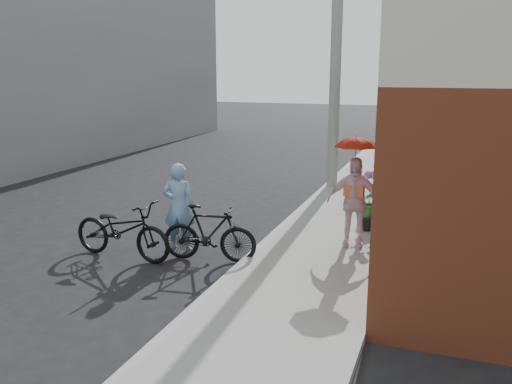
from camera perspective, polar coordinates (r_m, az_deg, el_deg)
The scene contains 11 objects.
ground at distance 9.48m, azimuth -6.31°, elevation -6.86°, with size 80.00×80.00×0.00m, color black.
sidewalk at distance 10.64m, azimuth 8.77°, elevation -4.36°, with size 2.20×24.00×0.12m, color gray.
curb at distance 10.90m, azimuth 2.77°, elevation -3.79°, with size 0.12×24.00×0.12m, color #9E9E99.
utility_pole at distance 14.28m, azimuth 8.41°, elevation 14.04°, with size 0.28×0.28×7.00m, color #9E9E99.
officer at distance 9.68m, azimuth -8.11°, elevation -1.57°, with size 0.58×0.38×1.59m, color #76A3D2.
bike_left at distance 9.53m, azimuth -13.92°, elevation -3.87°, with size 0.67×1.92×1.01m, color black.
bike_right at distance 9.15m, azimuth -4.94°, elevation -4.35°, with size 0.46×1.62×0.97m, color black.
kimono_woman at distance 9.60m, azimuth 10.24°, elevation -1.03°, with size 0.93×0.39×1.59m, color silver.
parasol at distance 9.39m, azimuth 10.52°, elevation 5.54°, with size 0.71×0.71×0.63m, color red.
planter at distance 10.86m, azimuth 11.98°, elevation -3.18°, with size 0.42×0.42×0.22m, color black.
potted_plant at distance 10.76m, azimuth 12.08°, elevation -1.10°, with size 0.53×0.46×0.59m, color #33712D.
Camera 1 is at (3.96, -7.99, 3.21)m, focal length 38.00 mm.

